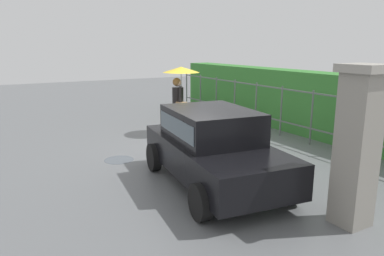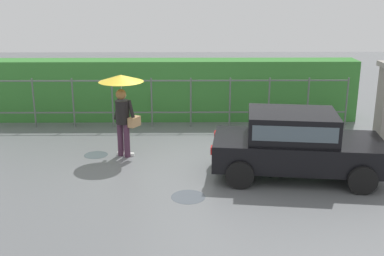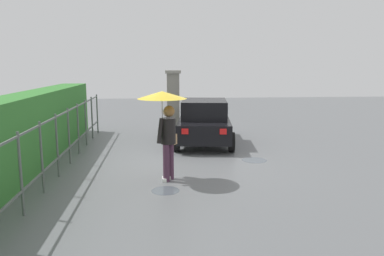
% 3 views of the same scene
% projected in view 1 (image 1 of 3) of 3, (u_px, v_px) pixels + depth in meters
% --- Properties ---
extents(ground_plane, '(40.00, 40.00, 0.00)m').
position_uv_depth(ground_plane, '(187.00, 148.00, 9.60)').
color(ground_plane, slate).
extents(car, '(3.89, 2.23, 1.48)m').
position_uv_depth(car, '(213.00, 144.00, 6.97)').
color(car, black).
rests_on(car, ground).
extents(pedestrian, '(1.10, 1.10, 2.05)m').
position_uv_depth(pedestrian, '(180.00, 84.00, 10.84)').
color(pedestrian, '#47283D').
rests_on(pedestrian, ground).
extents(gate_pillar, '(0.60, 0.60, 2.42)m').
position_uv_depth(gate_pillar, '(357.00, 145.00, 5.28)').
color(gate_pillar, gray).
rests_on(gate_pillar, ground).
extents(fence_section, '(10.62, 0.05, 1.50)m').
position_uv_depth(fence_section, '(268.00, 106.00, 11.28)').
color(fence_section, '#59605B').
rests_on(fence_section, ground).
extents(hedge_row, '(11.57, 0.90, 1.90)m').
position_uv_depth(hedge_row, '(290.00, 100.00, 11.69)').
color(hedge_row, '#387F33').
rests_on(hedge_row, ground).
extents(puddle_near, '(0.70, 0.70, 0.00)m').
position_uv_depth(puddle_near, '(119.00, 160.00, 8.62)').
color(puddle_near, '#4C545B').
rests_on(puddle_near, ground).
extents(puddle_far, '(0.60, 0.60, 0.00)m').
position_uv_depth(puddle_far, '(170.00, 129.00, 11.81)').
color(puddle_far, '#4C545B').
rests_on(puddle_far, ground).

